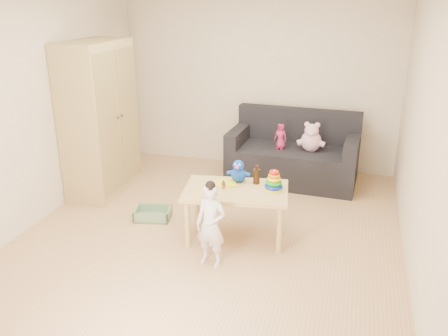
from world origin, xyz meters
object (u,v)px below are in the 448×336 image
(wardrobe, at_px, (99,119))
(toddler, at_px, (211,226))
(sofa, at_px, (292,165))
(play_table, at_px, (236,213))

(wardrobe, bearing_deg, toddler, -35.92)
(sofa, distance_m, toddler, 2.40)
(wardrobe, distance_m, play_table, 2.26)
(wardrobe, distance_m, sofa, 2.64)
(play_table, bearing_deg, wardrobe, 158.20)
(play_table, height_order, toddler, toddler)
(wardrobe, distance_m, toddler, 2.41)
(wardrobe, xyz_separation_m, sofa, (2.34, 0.98, -0.72))
(play_table, relative_size, toddler, 1.30)
(sofa, bearing_deg, toddler, -97.67)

